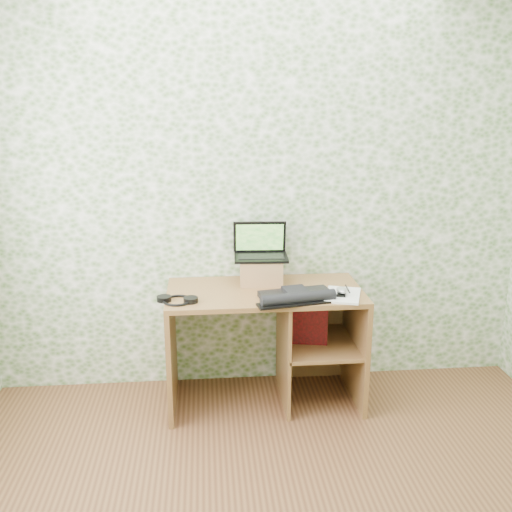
{
  "coord_description": "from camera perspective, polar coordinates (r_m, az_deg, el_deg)",
  "views": [
    {
      "loc": [
        -0.36,
        -1.85,
        1.91
      ],
      "look_at": [
        -0.06,
        1.39,
        0.98
      ],
      "focal_mm": 40.0,
      "sensor_mm": 36.0,
      "label": 1
    }
  ],
  "objects": [
    {
      "name": "laptop",
      "position": [
        3.62,
        0.45,
        0.69
      ],
      "size": [
        0.35,
        0.25,
        0.22
      ],
      "rotation": [
        0.0,
        0.0,
        -0.05
      ],
      "color": "black",
      "rests_on": "riser"
    },
    {
      "name": "desk",
      "position": [
        3.64,
        2.05,
        -7.23
      ],
      "size": [
        1.2,
        0.6,
        0.75
      ],
      "color": "brown",
      "rests_on": "floor"
    },
    {
      "name": "wall_back",
      "position": [
        3.67,
        0.41,
        6.31
      ],
      "size": [
        3.5,
        0.0,
        3.5
      ],
      "primitive_type": "plane",
      "rotation": [
        1.57,
        0.0,
        0.0
      ],
      "color": "white",
      "rests_on": "ground"
    },
    {
      "name": "notepad",
      "position": [
        3.44,
        8.68,
        -3.89
      ],
      "size": [
        0.27,
        0.33,
        0.01
      ],
      "primitive_type": "cube",
      "rotation": [
        0.0,
        0.0,
        -0.31
      ],
      "color": "silver",
      "rests_on": "desk"
    },
    {
      "name": "pen",
      "position": [
        3.52,
        9.14,
        -3.26
      ],
      "size": [
        0.02,
        0.14,
        0.01
      ],
      "primitive_type": "cylinder",
      "rotation": [
        1.57,
        0.0,
        -0.07
      ],
      "color": "black",
      "rests_on": "notepad"
    },
    {
      "name": "mouse",
      "position": [
        3.43,
        8.56,
        -3.57
      ],
      "size": [
        0.09,
        0.11,
        0.03
      ],
      "primitive_type": "ellipsoid",
      "rotation": [
        0.0,
        0.0,
        -0.3
      ],
      "color": "#B5B5B8",
      "rests_on": "notepad"
    },
    {
      "name": "headphones",
      "position": [
        3.35,
        -7.87,
        -4.37
      ],
      "size": [
        0.24,
        0.21,
        0.03
      ],
      "rotation": [
        0.0,
        0.0,
        -0.22
      ],
      "color": "black",
      "rests_on": "desk"
    },
    {
      "name": "keyboard",
      "position": [
        3.35,
        4.09,
        -4.02
      ],
      "size": [
        0.49,
        0.32,
        0.07
      ],
      "rotation": [
        0.0,
        0.0,
        0.18
      ],
      "color": "black",
      "rests_on": "desk"
    },
    {
      "name": "red_box",
      "position": [
        3.62,
        5.23,
        -6.45
      ],
      "size": [
        0.26,
        0.13,
        0.3
      ],
      "primitive_type": "cube",
      "rotation": [
        0.0,
        0.0,
        -0.2
      ],
      "color": "maroon",
      "rests_on": "desk"
    },
    {
      "name": "riser",
      "position": [
        3.62,
        0.5,
        -1.49
      ],
      "size": [
        0.28,
        0.23,
        0.16
      ],
      "primitive_type": "cube",
      "rotation": [
        0.0,
        0.0,
        -0.05
      ],
      "color": "#9F6E47",
      "rests_on": "desk"
    }
  ]
}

